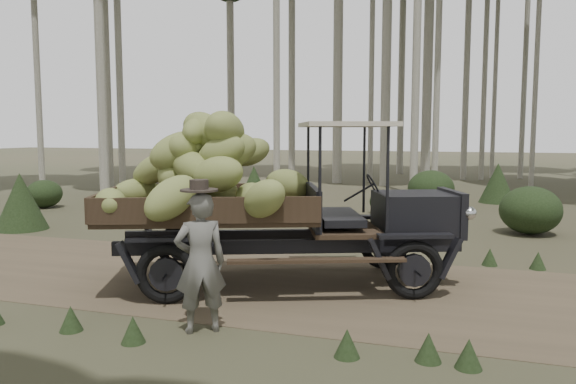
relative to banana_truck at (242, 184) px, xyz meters
name	(u,v)px	position (x,y,z in m)	size (l,w,h in m)	color
ground	(301,286)	(0.84, 0.27, -1.54)	(120.00, 120.00, 0.00)	#473D2B
dirt_track	(301,285)	(0.84, 0.27, -1.53)	(70.00, 4.00, 0.01)	brown
banana_truck	(242,184)	(0.00, 0.00, 0.00)	(5.55, 3.70, 2.68)	black
farmer	(200,261)	(0.29, -1.95, -0.70)	(0.71, 0.66, 1.76)	#5E5D56
undergrowth	(231,243)	(-0.36, 0.37, -0.98)	(22.61, 24.24, 1.38)	#233319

